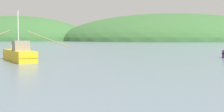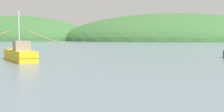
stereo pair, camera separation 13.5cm
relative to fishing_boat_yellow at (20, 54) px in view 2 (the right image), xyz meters
The scene contains 4 objects.
hill_far_center 220.39m from the fishing_boat_yellow, 78.96° to the left, with size 179.08×143.26×43.69m, color #386633.
hill_far_right 233.93m from the fishing_boat_yellow, 111.79° to the left, with size 124.89×99.91×41.76m, color #386633.
hill_mid_right 221.05m from the fishing_boat_yellow, 75.84° to the left, with size 116.40×93.12×42.39m, color #386633.
fishing_boat_yellow is the anchor object (origin of this frame).
Camera 2 is at (0.07, 2.37, 2.88)m, focal length 49.06 mm.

